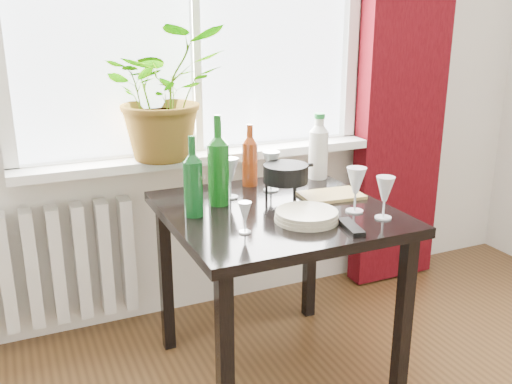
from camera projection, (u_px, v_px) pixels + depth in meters
name	position (u px, v px, depth m)	size (l,w,h in m)	color
windowsill	(202.00, 156.00, 2.69)	(1.72, 0.20, 0.04)	white
curtain	(406.00, 48.00, 2.96)	(0.50, 0.12, 2.56)	#39050A
radiator	(45.00, 267.00, 2.56)	(0.80, 0.10, 0.55)	silver
table	(277.00, 230.00, 2.26)	(0.85, 0.85, 0.74)	black
potted_plant	(164.00, 93.00, 2.49)	(0.53, 0.46, 0.59)	#1D6D1F
wine_bottle_left	(193.00, 176.00, 2.11)	(0.07, 0.07, 0.31)	#0C4217
wine_bottle_right	(218.00, 160.00, 2.23)	(0.09, 0.09, 0.37)	#0E4911
bottle_amber	(250.00, 154.00, 2.49)	(0.07, 0.07, 0.28)	maroon
cleaning_bottle	(319.00, 145.00, 2.60)	(0.09, 0.09, 0.31)	silver
wineglass_front_right	(356.00, 189.00, 2.17)	(0.08, 0.08, 0.18)	silver
wineglass_far_right	(385.00, 197.00, 2.10)	(0.07, 0.07, 0.17)	silver
wineglass_back_center	(271.00, 171.00, 2.43)	(0.08, 0.08, 0.18)	silver
wineglass_back_left	(230.00, 178.00, 2.34)	(0.07, 0.07, 0.17)	silver
wineglass_front_left	(245.00, 217.00, 1.97)	(0.05, 0.05, 0.11)	silver
plate_stack	(307.00, 216.00, 2.09)	(0.24, 0.24, 0.04)	#BCB79C
fondue_pot	(286.00, 181.00, 2.33)	(0.21, 0.18, 0.14)	black
tv_remote	(351.00, 227.00, 2.02)	(0.05, 0.16, 0.02)	black
cutting_board	(331.00, 195.00, 2.37)	(0.25, 0.16, 0.01)	#A58A4A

